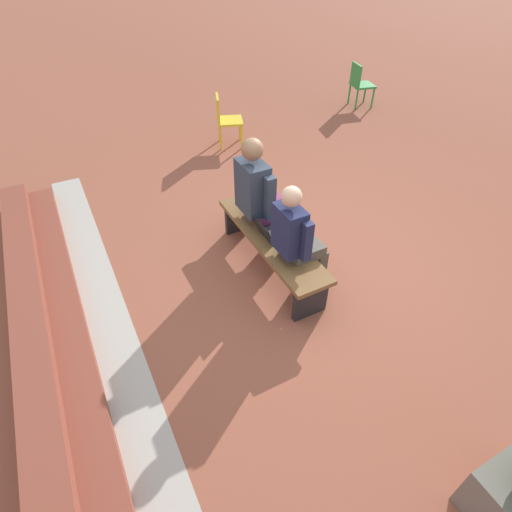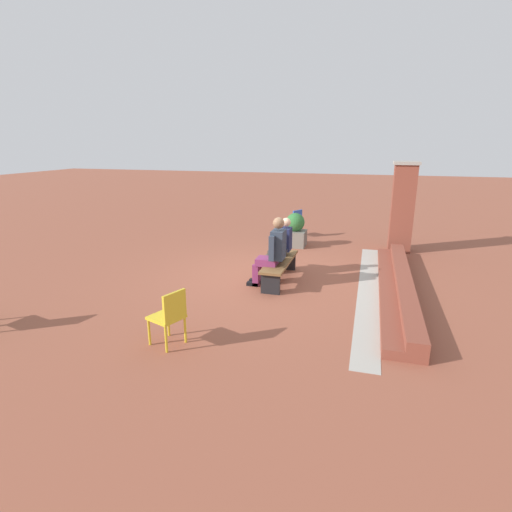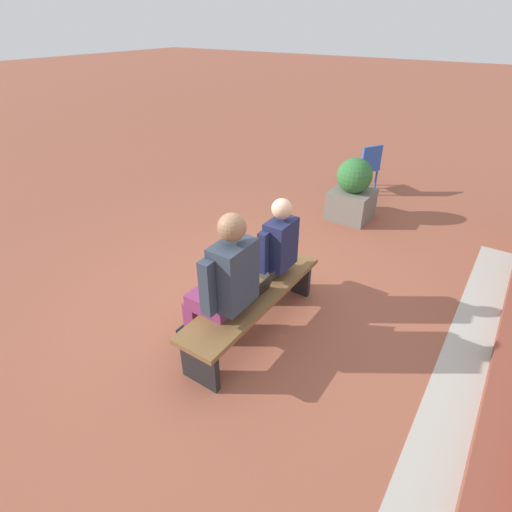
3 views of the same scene
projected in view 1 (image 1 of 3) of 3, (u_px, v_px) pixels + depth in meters
name	position (u px, v px, depth m)	size (l,w,h in m)	color
ground_plane	(305.00, 268.00, 4.57)	(60.00, 60.00, 0.00)	brown
concrete_strip	(110.00, 324.00, 3.95)	(6.28, 0.40, 0.01)	#A8A399
brick_steps	(46.00, 337.00, 3.68)	(5.48, 0.60, 0.30)	brown
bench	(271.00, 243.00, 4.36)	(1.80, 0.44, 0.45)	brown
person_student	(297.00, 237.00, 3.89)	(0.50, 0.63, 1.28)	#4C473D
person_adult	(262.00, 195.00, 4.37)	(0.59, 0.74, 1.42)	#7F2D5B
laptop	(270.00, 232.00, 4.26)	(0.32, 0.29, 0.21)	black
plastic_chair_foreground	(360.00, 82.00, 8.10)	(0.51, 0.51, 0.84)	#2D893D
plastic_chair_near_bench_right	(225.00, 118.00, 6.71)	(0.54, 0.54, 0.84)	gold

